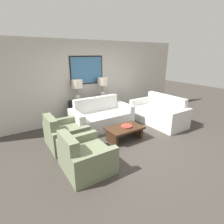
{
  "coord_description": "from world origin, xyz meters",
  "views": [
    {
      "loc": [
        -2.56,
        -3.01,
        2.22
      ],
      "look_at": [
        0.02,
        0.91,
        0.65
      ],
      "focal_mm": 28.0,
      "sensor_mm": 36.0,
      "label": 1
    }
  ],
  "objects_px": {
    "table_lamp_right": "(102,83)",
    "couch_by_back_wall": "(101,118)",
    "decorative_bowl": "(126,126)",
    "armchair_near_camera": "(85,157)",
    "table_lamp_left": "(77,86)",
    "couch_by_side": "(158,114)",
    "armchair_near_back_wall": "(65,135)",
    "coffee_table": "(125,131)",
    "console_table": "(91,110)"
  },
  "relations": [
    {
      "from": "table_lamp_right",
      "to": "couch_by_back_wall",
      "type": "relative_size",
      "value": 0.36
    },
    {
      "from": "table_lamp_left",
      "to": "couch_by_side",
      "type": "relative_size",
      "value": 0.36
    },
    {
      "from": "armchair_near_camera",
      "to": "console_table",
      "type": "bearing_deg",
      "value": 60.31
    },
    {
      "from": "couch_by_side",
      "to": "coffee_table",
      "type": "distance_m",
      "value": 1.76
    },
    {
      "from": "couch_by_back_wall",
      "to": "console_table",
      "type": "bearing_deg",
      "value": 90.0
    },
    {
      "from": "coffee_table",
      "to": "table_lamp_right",
      "type": "bearing_deg",
      "value": 77.9
    },
    {
      "from": "couch_by_side",
      "to": "coffee_table",
      "type": "height_order",
      "value": "couch_by_side"
    },
    {
      "from": "couch_by_back_wall",
      "to": "coffee_table",
      "type": "height_order",
      "value": "couch_by_back_wall"
    },
    {
      "from": "coffee_table",
      "to": "armchair_near_back_wall",
      "type": "relative_size",
      "value": 0.98
    },
    {
      "from": "table_lamp_left",
      "to": "couch_by_side",
      "type": "xyz_separation_m",
      "value": [
        2.26,
        -1.42,
        -0.95
      ]
    },
    {
      "from": "console_table",
      "to": "couch_by_back_wall",
      "type": "height_order",
      "value": "couch_by_back_wall"
    },
    {
      "from": "table_lamp_left",
      "to": "decorative_bowl",
      "type": "height_order",
      "value": "table_lamp_left"
    },
    {
      "from": "console_table",
      "to": "decorative_bowl",
      "type": "distance_m",
      "value": 1.81
    },
    {
      "from": "decorative_bowl",
      "to": "coffee_table",
      "type": "bearing_deg",
      "value": 169.39
    },
    {
      "from": "couch_by_side",
      "to": "armchair_near_back_wall",
      "type": "xyz_separation_m",
      "value": [
        -3.16,
        0.21,
        -0.03
      ]
    },
    {
      "from": "couch_by_back_wall",
      "to": "coffee_table",
      "type": "distance_m",
      "value": 1.12
    },
    {
      "from": "console_table",
      "to": "armchair_near_camera",
      "type": "bearing_deg",
      "value": -119.69
    },
    {
      "from": "decorative_bowl",
      "to": "armchair_near_camera",
      "type": "height_order",
      "value": "armchair_near_camera"
    },
    {
      "from": "table_lamp_right",
      "to": "coffee_table",
      "type": "relative_size",
      "value": 0.7
    },
    {
      "from": "couch_by_side",
      "to": "decorative_bowl",
      "type": "distance_m",
      "value": 1.71
    },
    {
      "from": "armchair_near_back_wall",
      "to": "decorative_bowl",
      "type": "bearing_deg",
      "value": -21.87
    },
    {
      "from": "console_table",
      "to": "table_lamp_right",
      "type": "bearing_deg",
      "value": 0.0
    },
    {
      "from": "table_lamp_right",
      "to": "armchair_near_camera",
      "type": "relative_size",
      "value": 0.69
    },
    {
      "from": "armchair_near_back_wall",
      "to": "armchair_near_camera",
      "type": "distance_m",
      "value": 1.18
    },
    {
      "from": "table_lamp_right",
      "to": "couch_by_side",
      "type": "height_order",
      "value": "table_lamp_right"
    },
    {
      "from": "armchair_near_back_wall",
      "to": "armchair_near_camera",
      "type": "xyz_separation_m",
      "value": [
        0.0,
        -1.18,
        0.0
      ]
    },
    {
      "from": "decorative_bowl",
      "to": "table_lamp_left",
      "type": "bearing_deg",
      "value": 108.17
    },
    {
      "from": "coffee_table",
      "to": "couch_by_side",
      "type": "bearing_deg",
      "value": 12.45
    },
    {
      "from": "table_lamp_right",
      "to": "couch_by_back_wall",
      "type": "height_order",
      "value": "table_lamp_right"
    },
    {
      "from": "couch_by_side",
      "to": "armchair_near_camera",
      "type": "distance_m",
      "value": 3.3
    },
    {
      "from": "table_lamp_left",
      "to": "decorative_bowl",
      "type": "bearing_deg",
      "value": -71.83
    },
    {
      "from": "decorative_bowl",
      "to": "console_table",
      "type": "bearing_deg",
      "value": 94.09
    },
    {
      "from": "coffee_table",
      "to": "armchair_near_camera",
      "type": "bearing_deg",
      "value": -157.76
    },
    {
      "from": "table_lamp_right",
      "to": "couch_by_back_wall",
      "type": "distance_m",
      "value": 1.26
    },
    {
      "from": "coffee_table",
      "to": "armchair_near_camera",
      "type": "height_order",
      "value": "armchair_near_camera"
    },
    {
      "from": "table_lamp_right",
      "to": "armchair_near_camera",
      "type": "distance_m",
      "value": 3.16
    },
    {
      "from": "table_lamp_right",
      "to": "armchair_near_camera",
      "type": "bearing_deg",
      "value": -127.4
    },
    {
      "from": "couch_by_side",
      "to": "armchair_near_camera",
      "type": "relative_size",
      "value": 1.92
    },
    {
      "from": "coffee_table",
      "to": "armchair_near_camera",
      "type": "distance_m",
      "value": 1.56
    },
    {
      "from": "console_table",
      "to": "decorative_bowl",
      "type": "bearing_deg",
      "value": -85.91
    },
    {
      "from": "table_lamp_right",
      "to": "table_lamp_left",
      "type": "bearing_deg",
      "value": 180.0
    },
    {
      "from": "table_lamp_left",
      "to": "decorative_bowl",
      "type": "distance_m",
      "value": 2.1
    },
    {
      "from": "coffee_table",
      "to": "decorative_bowl",
      "type": "xyz_separation_m",
      "value": [
        0.05,
        -0.01,
        0.12
      ]
    },
    {
      "from": "coffee_table",
      "to": "armchair_near_back_wall",
      "type": "bearing_deg",
      "value": 157.76
    },
    {
      "from": "console_table",
      "to": "armchair_near_back_wall",
      "type": "distance_m",
      "value": 1.82
    },
    {
      "from": "couch_by_back_wall",
      "to": "armchair_near_camera",
      "type": "relative_size",
      "value": 1.92
    },
    {
      "from": "couch_by_back_wall",
      "to": "decorative_bowl",
      "type": "xyz_separation_m",
      "value": [
        0.13,
        -1.12,
        0.08
      ]
    },
    {
      "from": "table_lamp_right",
      "to": "decorative_bowl",
      "type": "height_order",
      "value": "table_lamp_right"
    },
    {
      "from": "table_lamp_left",
      "to": "table_lamp_right",
      "type": "bearing_deg",
      "value": 0.0
    },
    {
      "from": "armchair_near_back_wall",
      "to": "armchair_near_camera",
      "type": "relative_size",
      "value": 1.0
    }
  ]
}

